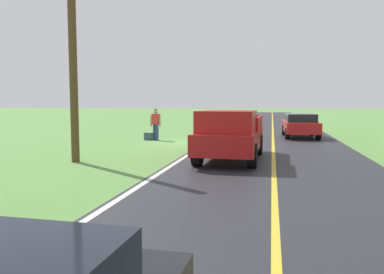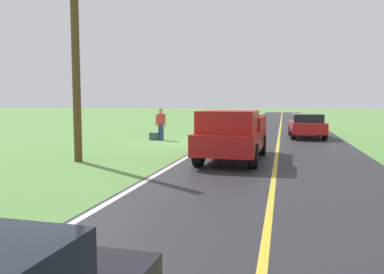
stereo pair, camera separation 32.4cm
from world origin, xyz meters
The scene contains 9 objects.
ground_plane centered at (0.00, 0.00, 0.00)m, with size 200.00×200.00×0.00m, color #609347.
road_surface centered at (-4.54, 0.00, 0.00)m, with size 7.02×120.00×0.00m, color #28282D.
lane_edge_line centered at (-1.21, 0.00, 0.01)m, with size 0.16×117.60×0.00m, color silver.
lane_centre_line centered at (-4.54, 0.00, 0.01)m, with size 0.14×117.60×0.00m, color gold.
hitchhiker_walking centered at (1.79, -1.13, 0.98)m, with size 0.62×0.52×1.75m.
suitcase_carried centered at (2.22, -1.08, 0.20)m, with size 0.20×0.46×0.41m, color #384C56.
pickup_truck_passing centered at (-2.99, 5.44, 0.97)m, with size 2.21×5.45×1.82m.
sedan_near_oncoming centered at (-6.12, -4.49, 0.75)m, with size 2.04×4.46×1.41m.
utility_pole_roadside centered at (2.31, 6.89, 3.61)m, with size 0.28×0.28×7.21m, color brown.
Camera 2 is at (-4.76, 19.28, 2.12)m, focal length 36.36 mm.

